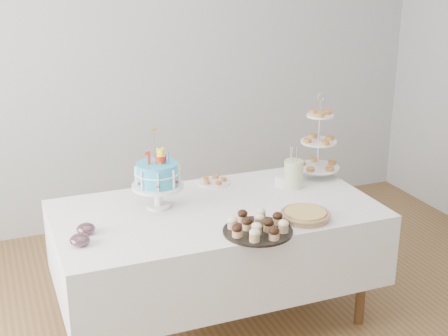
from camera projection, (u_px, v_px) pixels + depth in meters
name	position (u px, v px, depth m)	size (l,w,h in m)	color
walls	(236.00, 127.00, 3.28)	(5.04, 4.04, 2.70)	#AAACAF
table	(216.00, 242.00, 3.81)	(1.92, 1.02, 0.77)	white
birthday_cake	(158.00, 187.00, 3.70)	(0.31, 0.31, 0.48)	white
cupcake_tray	(258.00, 225.00, 3.40)	(0.39, 0.39, 0.09)	black
pie	(305.00, 215.00, 3.57)	(0.29, 0.29, 0.05)	tan
tiered_stand	(319.00, 142.00, 4.18)	(0.30, 0.30, 0.58)	silver
plate_stack	(287.00, 180.00, 4.09)	(0.17, 0.17, 0.07)	white
pastry_plate	(214.00, 181.00, 4.13)	(0.22, 0.22, 0.03)	white
jam_bowl_a	(86.00, 229.00, 3.38)	(0.10, 0.10, 0.06)	silver
jam_bowl_b	(80.00, 240.00, 3.25)	(0.11, 0.11, 0.06)	silver
utensil_pitcher	(294.00, 173.00, 4.03)	(0.13, 0.12, 0.28)	white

